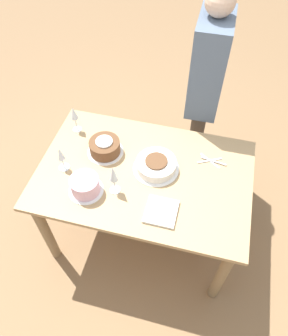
{
  "coord_description": "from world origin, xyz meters",
  "views": [
    {
      "loc": [
        -0.32,
        1.24,
        2.43
      ],
      "look_at": [
        0.0,
        0.0,
        0.81
      ],
      "focal_mm": 35.0,
      "sensor_mm": 36.0,
      "label": 1
    }
  ],
  "objects": [
    {
      "name": "wine_glass_far",
      "position": [
        0.56,
        -0.26,
        0.91
      ],
      "size": [
        0.06,
        0.06,
        0.21
      ],
      "color": "silver",
      "rests_on": "dining_table"
    },
    {
      "name": "wine_glass_near",
      "position": [
        0.51,
        0.09,
        0.88
      ],
      "size": [
        0.07,
        0.07,
        0.19
      ],
      "color": "silver",
      "rests_on": "dining_table"
    },
    {
      "name": "ground_plane",
      "position": [
        0.0,
        0.0,
        0.0
      ],
      "size": [
        12.0,
        12.0,
        0.0
      ],
      "primitive_type": "plane",
      "color": "#8E6B47"
    },
    {
      "name": "cake_back_decorated",
      "position": [
        0.31,
        0.22,
        0.82
      ],
      "size": [
        0.22,
        0.22,
        0.11
      ],
      "color": "white",
      "rests_on": "dining_table"
    },
    {
      "name": "cake_front_chocolate",
      "position": [
        0.3,
        -0.11,
        0.81
      ],
      "size": [
        0.24,
        0.24,
        0.11
      ],
      "color": "white",
      "rests_on": "dining_table"
    },
    {
      "name": "fork_pile",
      "position": [
        -0.41,
        -0.21,
        0.77
      ],
      "size": [
        0.19,
        0.11,
        0.01
      ],
      "color": "silver",
      "rests_on": "dining_table"
    },
    {
      "name": "wine_glass_extra",
      "position": [
        0.14,
        0.18,
        0.92
      ],
      "size": [
        0.07,
        0.07,
        0.23
      ],
      "color": "silver",
      "rests_on": "dining_table"
    },
    {
      "name": "napkin_stack",
      "position": [
        -0.17,
        0.26,
        0.77
      ],
      "size": [
        0.19,
        0.19,
        0.02
      ],
      "color": "silver",
      "rests_on": "dining_table"
    },
    {
      "name": "cake_center_white",
      "position": [
        -0.07,
        -0.05,
        0.8
      ],
      "size": [
        0.3,
        0.3,
        0.08
      ],
      "color": "white",
      "rests_on": "dining_table"
    },
    {
      "name": "person_cutting",
      "position": [
        -0.27,
        -0.73,
        0.99
      ],
      "size": [
        0.22,
        0.4,
        1.65
      ],
      "rotation": [
        0.0,
        0.0,
        1.58
      ],
      "color": "#4C4238",
      "rests_on": "ground_plane"
    },
    {
      "name": "dining_table",
      "position": [
        0.0,
        0.0,
        0.64
      ],
      "size": [
        1.37,
        0.91,
        0.76
      ],
      "color": "tan",
      "rests_on": "ground_plane"
    }
  ]
}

